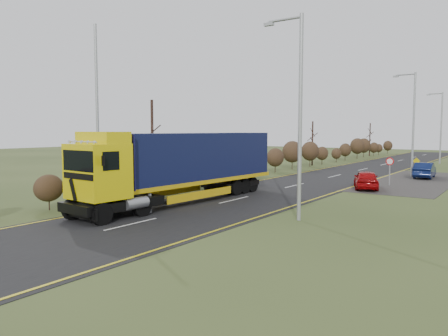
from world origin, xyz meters
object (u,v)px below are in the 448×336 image
car_red_hatchback (366,180)px  speed_sign (390,166)px  streetlight_near (298,108)px  car_blue_sedan (425,170)px  lorry (182,162)px

car_red_hatchback → speed_sign: size_ratio=1.85×
car_red_hatchback → streetlight_near: streetlight_near is taller
streetlight_near → speed_sign: bearing=89.3°
streetlight_near → speed_sign: (0.20, 15.23, -3.62)m
car_red_hatchback → car_blue_sedan: (1.95, 9.80, 0.00)m
streetlight_near → speed_sign: 15.65m
car_red_hatchback → car_blue_sedan: 9.99m
car_red_hatchback → speed_sign: bearing=-125.3°
car_blue_sedan → speed_sign: size_ratio=1.92×
car_red_hatchback → speed_sign: (0.79, 2.98, 0.77)m
lorry → car_blue_sedan: size_ratio=3.65×
car_blue_sedan → speed_sign: speed_sign is taller
car_blue_sedan → streetlight_near: streetlight_near is taller
speed_sign → car_blue_sedan: bearing=80.4°
car_red_hatchback → speed_sign: 3.17m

